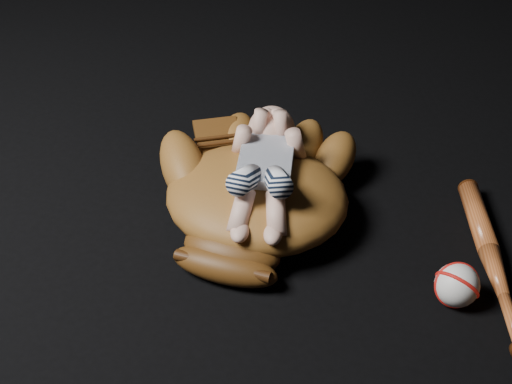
# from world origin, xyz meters

# --- Properties ---
(baseball_glove) EXTENTS (0.44, 0.49, 0.15)m
(baseball_glove) POSITION_xyz_m (-0.15, 0.11, 0.07)
(baseball_glove) COLOR brown
(baseball_glove) RESTS_ON ground
(newborn_baby) EXTENTS (0.22, 0.36, 0.14)m
(newborn_baby) POSITION_xyz_m (-0.14, 0.11, 0.12)
(newborn_baby) COLOR #D49F89
(newborn_baby) RESTS_ON baseball_glove
(baseball_bat) EXTENTS (0.14, 0.41, 0.04)m
(baseball_bat) POSITION_xyz_m (0.27, 0.11, 0.02)
(baseball_bat) COLOR #A44B1F
(baseball_bat) RESTS_ON ground
(baseball) EXTENTS (0.07, 0.07, 0.07)m
(baseball) POSITION_xyz_m (0.22, 0.01, 0.04)
(baseball) COLOR white
(baseball) RESTS_ON ground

